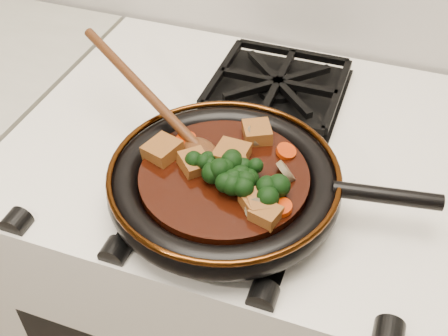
% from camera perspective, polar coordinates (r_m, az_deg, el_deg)
% --- Properties ---
extents(stove, '(0.76, 0.60, 0.90)m').
position_cam_1_polar(stove, '(1.24, 2.24, -13.33)').
color(stove, white).
rests_on(stove, ground).
extents(burner_grate_front, '(0.23, 0.23, 0.03)m').
position_cam_1_polar(burner_grate_front, '(0.79, -0.01, -2.61)').
color(burner_grate_front, black).
rests_on(burner_grate_front, stove).
extents(burner_grate_back, '(0.23, 0.23, 0.03)m').
position_cam_1_polar(burner_grate_back, '(1.00, 5.46, 8.25)').
color(burner_grate_back, black).
rests_on(burner_grate_back, stove).
extents(skillet, '(0.44, 0.32, 0.05)m').
position_cam_1_polar(skillet, '(0.77, 0.17, -1.45)').
color(skillet, black).
rests_on(skillet, burner_grate_front).
extents(braising_sauce, '(0.23, 0.23, 0.02)m').
position_cam_1_polar(braising_sauce, '(0.76, 0.00, -1.15)').
color(braising_sauce, black).
rests_on(braising_sauce, skillet).
extents(tofu_cube_0, '(0.05, 0.05, 0.03)m').
position_cam_1_polar(tofu_cube_0, '(0.75, 1.07, -0.25)').
color(tofu_cube_0, brown).
rests_on(tofu_cube_0, braising_sauce).
extents(tofu_cube_1, '(0.04, 0.04, 0.02)m').
position_cam_1_polar(tofu_cube_1, '(0.70, 4.25, -4.71)').
color(tofu_cube_1, brown).
rests_on(tofu_cube_1, braising_sauce).
extents(tofu_cube_2, '(0.06, 0.05, 0.03)m').
position_cam_1_polar(tofu_cube_2, '(0.76, -3.02, 0.46)').
color(tofu_cube_2, brown).
rests_on(tofu_cube_2, braising_sauce).
extents(tofu_cube_3, '(0.05, 0.06, 0.03)m').
position_cam_1_polar(tofu_cube_3, '(0.81, 3.38, 3.57)').
color(tofu_cube_3, brown).
rests_on(tofu_cube_3, braising_sauce).
extents(tofu_cube_4, '(0.05, 0.05, 0.03)m').
position_cam_1_polar(tofu_cube_4, '(0.71, 3.67, -3.49)').
color(tofu_cube_4, brown).
rests_on(tofu_cube_4, braising_sauce).
extents(tofu_cube_5, '(0.06, 0.06, 0.03)m').
position_cam_1_polar(tofu_cube_5, '(0.78, -6.24, 1.78)').
color(tofu_cube_5, brown).
rests_on(tofu_cube_5, braising_sauce).
extents(tofu_cube_6, '(0.05, 0.05, 0.02)m').
position_cam_1_polar(tofu_cube_6, '(0.71, 3.27, -3.47)').
color(tofu_cube_6, brown).
rests_on(tofu_cube_6, braising_sauce).
extents(tofu_cube_7, '(0.04, 0.05, 0.03)m').
position_cam_1_polar(tofu_cube_7, '(0.77, 0.77, 1.28)').
color(tofu_cube_7, brown).
rests_on(tofu_cube_7, braising_sauce).
extents(broccoli_floret_0, '(0.07, 0.07, 0.06)m').
position_cam_1_polar(broccoli_floret_0, '(0.74, 2.03, -0.79)').
color(broccoli_floret_0, black).
rests_on(broccoli_floret_0, braising_sauce).
extents(broccoli_floret_1, '(0.07, 0.07, 0.06)m').
position_cam_1_polar(broccoli_floret_1, '(0.76, -2.02, 0.50)').
color(broccoli_floret_1, black).
rests_on(broccoli_floret_1, braising_sauce).
extents(broccoli_floret_2, '(0.08, 0.09, 0.06)m').
position_cam_1_polar(broccoli_floret_2, '(0.75, -0.23, 0.28)').
color(broccoli_floret_2, black).
rests_on(broccoli_floret_2, braising_sauce).
extents(broccoli_floret_3, '(0.09, 0.09, 0.07)m').
position_cam_1_polar(broccoli_floret_3, '(0.72, 1.39, -1.62)').
color(broccoli_floret_3, black).
rests_on(broccoli_floret_3, braising_sauce).
extents(broccoli_floret_4, '(0.08, 0.08, 0.07)m').
position_cam_1_polar(broccoli_floret_4, '(0.74, -0.20, -0.26)').
color(broccoli_floret_4, black).
rests_on(broccoli_floret_4, braising_sauce).
extents(broccoli_floret_5, '(0.08, 0.08, 0.05)m').
position_cam_1_polar(broccoli_floret_5, '(0.72, 4.29, -2.60)').
color(broccoli_floret_5, black).
rests_on(broccoli_floret_5, braising_sauce).
extents(broccoli_floret_6, '(0.08, 0.07, 0.06)m').
position_cam_1_polar(broccoli_floret_6, '(0.73, 0.31, -1.61)').
color(broccoli_floret_6, black).
rests_on(broccoli_floret_6, braising_sauce).
extents(carrot_coin_0, '(0.03, 0.03, 0.02)m').
position_cam_1_polar(carrot_coin_0, '(0.79, 6.32, 1.68)').
color(carrot_coin_0, '#B32B04').
rests_on(carrot_coin_0, braising_sauce).
extents(carrot_coin_1, '(0.03, 0.03, 0.01)m').
position_cam_1_polar(carrot_coin_1, '(0.80, -3.86, 2.88)').
color(carrot_coin_1, '#B32B04').
rests_on(carrot_coin_1, braising_sauce).
extents(carrot_coin_2, '(0.03, 0.03, 0.01)m').
position_cam_1_polar(carrot_coin_2, '(0.71, 5.75, -4.00)').
color(carrot_coin_2, '#B32B04').
rests_on(carrot_coin_2, braising_sauce).
extents(carrot_coin_3, '(0.03, 0.03, 0.02)m').
position_cam_1_polar(carrot_coin_3, '(0.74, 1.69, -1.43)').
color(carrot_coin_3, '#B32B04').
rests_on(carrot_coin_3, braising_sauce).
extents(carrot_coin_4, '(0.03, 0.03, 0.02)m').
position_cam_1_polar(carrot_coin_4, '(0.72, 4.85, -2.85)').
color(carrot_coin_4, '#B32B04').
rests_on(carrot_coin_4, braising_sauce).
extents(mushroom_slice_0, '(0.04, 0.04, 0.03)m').
position_cam_1_polar(mushroom_slice_0, '(0.81, 3.11, 3.22)').
color(mushroom_slice_0, brown).
rests_on(mushroom_slice_0, braising_sauce).
extents(mushroom_slice_1, '(0.04, 0.04, 0.03)m').
position_cam_1_polar(mushroom_slice_1, '(0.75, 6.31, -0.35)').
color(mushroom_slice_1, brown).
rests_on(mushroom_slice_1, braising_sauce).
extents(mushroom_slice_2, '(0.03, 0.03, 0.03)m').
position_cam_1_polar(mushroom_slice_2, '(0.70, 3.37, -4.25)').
color(mushroom_slice_2, brown).
rests_on(mushroom_slice_2, braising_sauce).
extents(wooden_spoon, '(0.17, 0.11, 0.29)m').
position_cam_1_polar(wooden_spoon, '(0.83, -6.23, 5.88)').
color(wooden_spoon, '#4A250F').
rests_on(wooden_spoon, braising_sauce).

